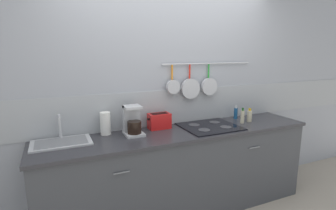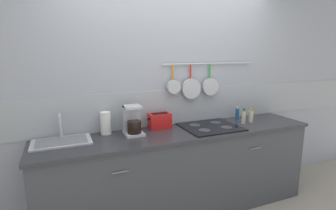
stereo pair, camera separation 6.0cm
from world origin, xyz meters
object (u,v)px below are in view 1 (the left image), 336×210
at_px(paper_towel_roll, 105,123).
at_px(bottle_hot_sauce, 236,113).
at_px(bottle_sesame_oil, 249,116).
at_px(coffee_maker, 133,122).
at_px(toaster, 159,121).
at_px(bottle_dish_soap, 243,116).

xyz_separation_m(paper_towel_roll, bottle_hot_sauce, (1.60, -0.03, -0.04)).
bearing_deg(bottle_sesame_oil, coffee_maker, 175.85).
bearing_deg(coffee_maker, bottle_sesame_oil, -4.15).
height_order(toaster, bottle_sesame_oil, toaster).
height_order(coffee_maker, bottle_hot_sauce, coffee_maker).
bearing_deg(coffee_maker, bottle_hot_sauce, 3.17).
height_order(paper_towel_roll, toaster, paper_towel_roll).
relative_size(paper_towel_roll, bottle_sesame_oil, 1.41).
height_order(paper_towel_roll, coffee_maker, coffee_maker).
relative_size(coffee_maker, bottle_dish_soap, 1.63).
bearing_deg(bottle_hot_sauce, paper_towel_roll, 178.96).
distance_m(toaster, bottle_sesame_oil, 1.11).
xyz_separation_m(paper_towel_roll, bottle_dish_soap, (1.54, -0.23, -0.03)).
xyz_separation_m(coffee_maker, toaster, (0.32, 0.07, -0.04)).
bearing_deg(toaster, bottle_dish_soap, -11.54).
xyz_separation_m(bottle_hot_sauce, bottle_sesame_oil, (0.06, -0.18, -0.00)).
height_order(bottle_dish_soap, bottle_hot_sauce, bottle_dish_soap).
height_order(coffee_maker, toaster, coffee_maker).
height_order(bottle_dish_soap, bottle_sesame_oil, bottle_dish_soap).
xyz_separation_m(paper_towel_roll, toaster, (0.57, -0.03, -0.03)).
relative_size(bottle_dish_soap, bottle_hot_sauce, 1.10).
bearing_deg(bottle_dish_soap, coffee_maker, 174.51).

